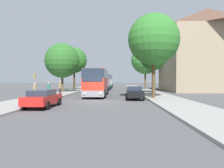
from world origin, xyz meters
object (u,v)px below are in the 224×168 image
bus_front (97,82)px  parked_car_right_near (135,92)px  bus_middle (103,82)px  bus_stop_sign (35,83)px  tree_right_far (154,39)px  pedestrian_waiting_far (60,88)px  tree_left_far (74,60)px  parked_car_left_curb (43,98)px  tree_right_near (145,60)px  pedestrian_waiting_near (49,89)px  tree_right_mid (153,57)px  pedestrian_walking_back (35,91)px  bus_rear (107,81)px  tree_left_near (62,61)px

bus_front → parked_car_right_near: 6.65m
bus_middle → parked_car_right_near: bearing=-74.5°
bus_stop_sign → tree_right_far: bearing=4.3°
pedestrian_waiting_far → tree_left_far: 18.20m
parked_car_left_curb → tree_right_near: 34.60m
pedestrian_waiting_near → pedestrian_waiting_far: pedestrian_waiting_far is taller
tree_right_far → bus_front: bearing=149.1°
bus_stop_sign → tree_left_far: 22.34m
bus_middle → parked_car_right_near: 20.41m
bus_front → pedestrian_waiting_far: (-4.78, -0.56, -0.73)m
tree_right_mid → tree_right_far: tree_right_far is taller
bus_front → parked_car_right_near: (4.63, -4.64, -1.07)m
parked_car_left_curb → tree_right_mid: (11.40, 16.82, 4.88)m
parked_car_right_near → bus_stop_sign: 11.08m
pedestrian_waiting_far → tree_left_far: (-1.54, 17.38, 5.17)m
tree_left_far → tree_right_mid: tree_left_far is taller
pedestrian_waiting_far → pedestrian_walking_back: bearing=-156.0°
parked_car_right_near → tree_right_mid: bearing=-109.1°
tree_right_near → bus_rear: bearing=131.2°
parked_car_left_curb → pedestrian_waiting_near: size_ratio=2.74×
tree_right_mid → pedestrian_walking_back: bearing=-142.3°
bus_rear → tree_right_far: 35.13m
parked_car_right_near → tree_right_near: (4.37, 24.52, 5.83)m
pedestrian_waiting_far → tree_right_mid: size_ratio=0.25×
bus_front → pedestrian_waiting_near: (-6.09, -1.17, -0.84)m
bus_middle → pedestrian_waiting_near: size_ratio=6.81×
parked_car_left_curb → tree_left_far: bearing=97.7°
pedestrian_waiting_near → tree_right_far: size_ratio=0.18×
bus_front → tree_right_far: tree_right_far is taller
bus_stop_sign → pedestrian_waiting_near: 4.00m
bus_rear → tree_left_near: bearing=-106.9°
pedestrian_waiting_far → tree_left_far: size_ratio=0.21×
bus_middle → bus_stop_sign: (-6.29, -20.25, 0.04)m
bus_stop_sign → bus_middle: bearing=72.8°
bus_front → tree_left_near: 10.84m
bus_front → bus_middle: (-0.09, 15.19, -0.03)m
tree_right_far → pedestrian_waiting_near: bearing=167.3°
bus_middle → bus_front: bearing=-87.5°
parked_car_right_near → bus_rear: bearing=-80.8°
tree_left_far → bus_front: bearing=-69.4°
bus_middle → bus_stop_sign: bearing=-105.1°
tree_right_far → bus_rear: bearing=101.1°
tree_left_near → tree_right_near: 19.74m
parked_car_right_near → pedestrian_waiting_far: bearing=-21.7°
bus_middle → tree_right_mid: 13.83m
parked_car_left_curb → tree_right_mid: bearing=57.3°
tree_right_far → pedestrian_waiting_far: bearing=163.1°
parked_car_left_curb → tree_left_near: size_ratio=0.56×
pedestrian_waiting_far → parked_car_right_near: bearing=-77.4°
bus_front → tree_left_far: size_ratio=1.21×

